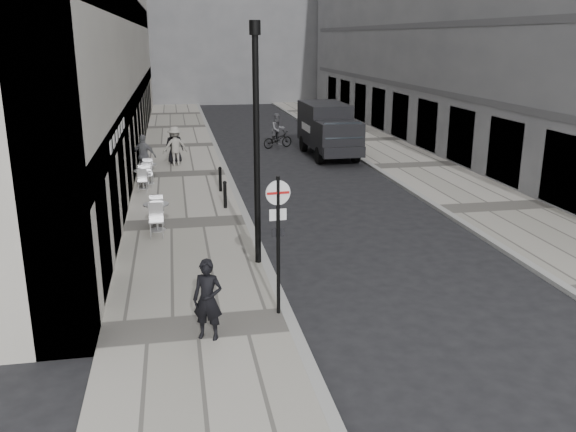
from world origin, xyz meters
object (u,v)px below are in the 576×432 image
at_px(walking_man, 208,300).
at_px(cyclist, 278,135).
at_px(lamppost, 256,134).
at_px(panel_van, 328,127).
at_px(sign_post, 278,227).

distance_m(walking_man, cyclist, 22.89).
bearing_deg(walking_man, cyclist, 99.25).
relative_size(lamppost, panel_van, 1.10).
xyz_separation_m(walking_man, cyclist, (5.21, 22.29, -0.20)).
height_order(walking_man, cyclist, cyclist).
relative_size(walking_man, lamppost, 0.27).
xyz_separation_m(lamppost, cyclist, (3.63, 18.15, -2.85)).
height_order(sign_post, cyclist, sign_post).
bearing_deg(sign_post, cyclist, 74.93).
xyz_separation_m(walking_man, panel_van, (7.38, 19.42, 0.55)).
distance_m(lamppost, cyclist, 18.73).
bearing_deg(panel_van, sign_post, -107.98).
relative_size(panel_van, cyclist, 2.96).
bearing_deg(walking_man, lamppost, 91.49).
bearing_deg(lamppost, walking_man, -110.93).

